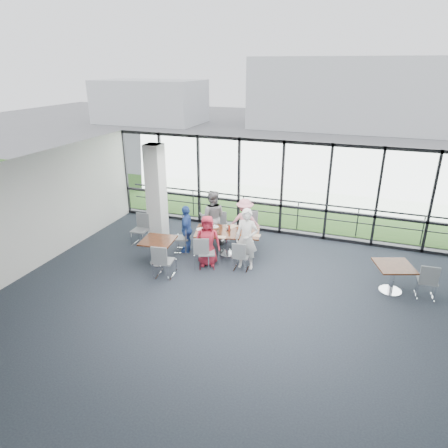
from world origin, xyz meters
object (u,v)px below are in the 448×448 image
(structural_column, at_px, (156,195))
(diner_far_right, at_px, (245,221))
(main_table, at_px, (227,235))
(side_table_right, at_px, (394,269))
(chair_spare_lb, at_px, (140,230))
(chair_main_nr, at_px, (241,256))
(chair_spare_r, at_px, (427,281))
(diner_near_left, at_px, (207,241))
(chair_main_fl, at_px, (218,227))
(chair_main_fr, at_px, (247,227))
(chair_main_end, at_px, (182,238))
(chair_spare_la, at_px, (164,261))
(side_table_left, at_px, (158,243))
(diner_end, at_px, (187,229))
(diner_near_right, at_px, (247,239))
(chair_main_nl, at_px, (207,253))
(diner_far_left, at_px, (212,217))

(structural_column, relative_size, diner_far_right, 2.10)
(main_table, bearing_deg, side_table_right, -22.16)
(structural_column, height_order, main_table, structural_column)
(main_table, relative_size, chair_spare_lb, 2.17)
(structural_column, height_order, chair_main_nr, structural_column)
(structural_column, xyz_separation_m, chair_spare_r, (7.92, -0.79, -1.14))
(main_table, distance_m, diner_near_left, 0.92)
(chair_main_fl, bearing_deg, diner_near_left, 98.47)
(diner_far_right, xyz_separation_m, chair_main_fr, (0.02, 0.17, -0.28))
(chair_main_end, height_order, chair_spare_la, chair_spare_la)
(side_table_left, height_order, diner_end, diner_end)
(structural_column, bearing_deg, main_table, -3.51)
(chair_spare_la, height_order, chair_spare_r, chair_spare_la)
(diner_far_right, relative_size, chair_main_fl, 1.68)
(diner_near_right, distance_m, chair_main_end, 2.27)
(diner_near_right, xyz_separation_m, chair_spare_la, (-1.93, -1.28, -0.41))
(main_table, height_order, chair_main_fr, chair_main_fr)
(chair_main_fr, xyz_separation_m, chair_main_end, (-1.68, -1.40, -0.04))
(side_table_right, xyz_separation_m, chair_spare_la, (-5.82, -1.29, -0.16))
(diner_near_left, xyz_separation_m, chair_main_nl, (0.04, -0.18, -0.28))
(structural_column, relative_size, side_table_right, 2.84)
(main_table, height_order, chair_main_nl, chair_main_nl)
(diner_near_right, bearing_deg, chair_main_fl, 130.50)
(structural_column, bearing_deg, chair_main_nl, -28.60)
(chair_spare_lb, bearing_deg, chair_main_fl, -153.20)
(diner_near_left, distance_m, chair_main_fl, 1.82)
(diner_near_right, bearing_deg, side_table_right, -2.26)
(diner_far_left, height_order, diner_far_right, diner_far_left)
(diner_end, xyz_separation_m, chair_main_fr, (1.52, 1.35, -0.27))
(diner_far_left, relative_size, chair_main_fl, 1.96)
(diner_near_left, distance_m, diner_near_right, 1.13)
(chair_main_nl, bearing_deg, side_table_right, -18.15)
(chair_main_end, bearing_deg, chair_main_fr, 111.72)
(side_table_right, bearing_deg, chair_main_nl, -175.34)
(diner_near_left, bearing_deg, side_table_right, -16.05)
(diner_end, distance_m, chair_spare_la, 1.70)
(structural_column, height_order, chair_main_fr, structural_column)
(diner_near_left, distance_m, chair_main_nl, 0.34)
(diner_near_right, bearing_deg, chair_spare_lb, 172.16)
(diner_near_right, bearing_deg, diner_far_left, 137.83)
(main_table, height_order, chair_spare_r, chair_spare_r)
(diner_far_right, relative_size, chair_spare_r, 1.65)
(diner_near_left, distance_m, chair_main_nr, 1.06)
(structural_column, bearing_deg, diner_end, -18.40)
(structural_column, xyz_separation_m, chair_spare_la, (1.31, -2.08, -1.13))
(side_table_left, relative_size, chair_main_fl, 1.11)
(diner_far_right, bearing_deg, chair_main_fl, -13.81)
(diner_near_left, bearing_deg, structural_column, 136.07)
(diner_far_left, height_order, diner_end, diner_far_left)
(chair_spare_lb, bearing_deg, chair_spare_la, 135.23)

